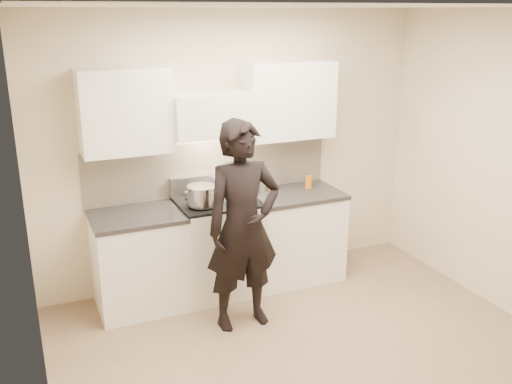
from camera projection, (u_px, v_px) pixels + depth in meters
ground_plane at (315, 358)px, 4.59m from camera, size 4.00×4.00×0.00m
room_shell at (291, 156)px, 4.40m from camera, size 4.04×3.54×2.70m
stove at (218, 246)px, 5.57m from camera, size 0.76×0.65×0.96m
counter_right at (294, 234)px, 5.89m from camera, size 0.92×0.67×0.92m
counter_left at (139, 261)px, 5.28m from camera, size 0.82×0.67×0.92m
wok at (231, 183)px, 5.60m from camera, size 0.34×0.42×0.28m
stock_pot at (202, 195)px, 5.23m from camera, size 0.38×0.35×0.18m
utensil_crock at (260, 183)px, 5.75m from camera, size 0.11×0.11×0.29m
spice_jar at (270, 185)px, 5.83m from camera, size 0.04×0.04×0.09m
oil_glass at (309, 182)px, 5.88m from camera, size 0.07×0.07×0.13m
person at (243, 226)px, 4.85m from camera, size 0.68×0.46×1.84m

